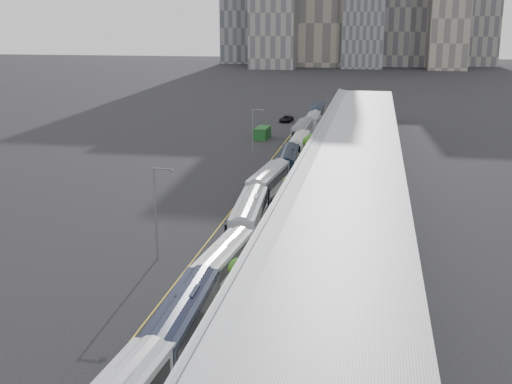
% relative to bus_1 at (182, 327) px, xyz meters
% --- Properties ---
extents(sidewalk, '(10.00, 170.00, 0.12)m').
position_rel_bus_1_xyz_m(sidewalk, '(6.38, 34.35, -1.57)').
color(sidewalk, gray).
rests_on(sidewalk, ground).
extents(lane_line, '(0.12, 160.00, 0.02)m').
position_rel_bus_1_xyz_m(lane_line, '(-4.12, 34.35, -1.62)').
color(lane_line, gold).
rests_on(lane_line, ground).
extents(depot, '(12.45, 160.40, 7.20)m').
position_rel_bus_1_xyz_m(depot, '(10.37, 34.35, 1.88)').
color(depot, gray).
rests_on(depot, ground).
extents(bus_1, '(3.05, 13.29, 3.86)m').
position_rel_bus_1_xyz_m(bus_1, '(0.00, 0.00, 0.00)').
color(bus_1, black).
rests_on(bus_1, ground).
extents(bus_2, '(3.49, 12.24, 3.53)m').
position_rel_bus_1_xyz_m(bus_2, '(0.02, 11.92, -0.14)').
color(bus_2, white).
rests_on(bus_2, ground).
extents(bus_3, '(3.73, 13.85, 4.00)m').
position_rel_bus_1_xyz_m(bus_3, '(-0.24, 25.96, 0.06)').
color(bus_3, gray).
rests_on(bus_3, ground).
extents(bus_4, '(3.81, 13.54, 3.90)m').
position_rel_bus_1_xyz_m(bus_4, '(-0.70, 41.78, 0.02)').
color(bus_4, '#9DA1A6').
rests_on(bus_4, ground).
extents(bus_5, '(3.45, 13.04, 3.77)m').
position_rel_bus_1_xyz_m(bus_5, '(0.09, 55.52, -0.04)').
color(bus_5, black).
rests_on(bus_5, ground).
extents(bus_6, '(2.74, 12.23, 3.57)m').
position_rel_bus_1_xyz_m(bus_6, '(0.08, 70.49, -0.13)').
color(bus_6, silver).
rests_on(bus_6, ground).
extents(bus_7, '(3.04, 13.72, 4.01)m').
position_rel_bus_1_xyz_m(bus_7, '(-0.83, 82.06, 0.06)').
color(bus_7, slate).
rests_on(bus_7, ground).
extents(bus_8, '(2.80, 12.53, 3.66)m').
position_rel_bus_1_xyz_m(bus_8, '(-0.20, 97.29, -0.09)').
color(bus_8, '#9C9FA5').
rests_on(bus_8, ground).
extents(bus_9, '(3.07, 13.41, 3.90)m').
position_rel_bus_1_xyz_m(bus_9, '(-0.45, 109.40, 0.01)').
color(bus_9, '#172034').
rests_on(bus_9, ground).
extents(tree_0, '(1.15, 1.15, 3.84)m').
position_rel_bus_1_xyz_m(tree_0, '(3.60, -9.41, 1.52)').
color(tree_0, black).
rests_on(tree_0, ground).
extents(tree_1, '(2.54, 2.54, 4.28)m').
position_rel_bus_1_xyz_m(tree_1, '(2.91, 8.61, 1.37)').
color(tree_1, black).
rests_on(tree_1, ground).
extents(tree_2, '(1.93, 1.93, 4.51)m').
position_rel_bus_1_xyz_m(tree_2, '(3.21, 36.13, 1.88)').
color(tree_2, black).
rests_on(tree_2, ground).
extents(tree_3, '(2.56, 2.56, 5.07)m').
position_rel_bus_1_xyz_m(tree_3, '(2.90, 62.91, 2.15)').
color(tree_3, black).
rests_on(tree_3, ground).
extents(street_lamp_near, '(2.04, 0.22, 9.31)m').
position_rel_bus_1_xyz_m(street_lamp_near, '(-7.53, 16.78, 3.72)').
color(street_lamp_near, '#59595E').
rests_on(street_lamp_near, ground).
extents(street_lamp_far, '(2.04, 0.22, 8.25)m').
position_rel_bus_1_xyz_m(street_lamp_far, '(-7.55, 67.34, 3.17)').
color(street_lamp_far, '#59595E').
rests_on(street_lamp_far, ground).
extents(shipping_container, '(2.66, 5.79, 2.30)m').
position_rel_bus_1_xyz_m(shipping_container, '(-9.10, 84.74, -0.48)').
color(shipping_container, '#133E17').
rests_on(shipping_container, ground).
extents(suv, '(3.07, 5.46, 1.44)m').
position_rel_bus_1_xyz_m(suv, '(-7.40, 107.23, -0.91)').
color(suv, black).
rests_on(suv, ground).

